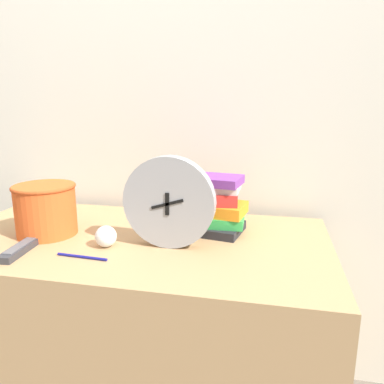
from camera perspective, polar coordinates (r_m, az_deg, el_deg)
wall_back at (r=1.57m, az=-4.04°, el=15.12°), size 6.00×0.04×2.40m
desk at (r=1.42m, az=-8.33°, el=-20.61°), size 1.27×0.68×0.72m
desk_clock at (r=1.12m, az=-3.52°, el=-1.59°), size 0.28×0.05×0.28m
book_stack at (r=1.28m, az=2.92°, el=-1.92°), size 0.25×0.22×0.19m
basket at (r=1.33m, az=-21.41°, el=-2.30°), size 0.20×0.20×0.17m
tv_remote at (r=1.23m, az=-24.66°, el=-7.84°), size 0.06×0.19×0.02m
crumpled_paper_ball at (r=1.18m, az=-12.99°, el=-6.61°), size 0.07×0.07×0.07m
pen at (r=1.12m, az=-16.41°, el=-9.45°), size 0.16×0.02×0.01m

